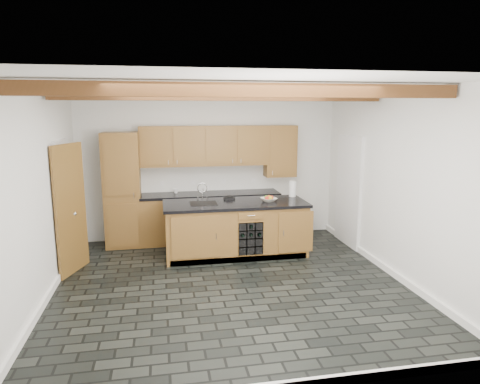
% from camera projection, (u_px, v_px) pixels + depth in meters
% --- Properties ---
extents(ground, '(5.00, 5.00, 0.00)m').
position_uv_depth(ground, '(231.00, 284.00, 6.22)').
color(ground, black).
rests_on(ground, ground).
extents(room_shell, '(5.01, 5.00, 5.00)m').
position_uv_depth(room_shell, '(219.00, 175.00, 6.43)').
color(room_shell, white).
rests_on(room_shell, ground).
extents(back_cabinetry, '(3.65, 0.62, 2.20)m').
position_uv_depth(back_cabinetry, '(192.00, 191.00, 8.13)').
color(back_cabinetry, brown).
rests_on(back_cabinetry, ground).
extents(island, '(2.48, 0.96, 0.93)m').
position_uv_depth(island, '(236.00, 229.00, 7.43)').
color(island, brown).
rests_on(island, ground).
extents(faucet, '(0.45, 0.40, 0.34)m').
position_uv_depth(faucet, '(203.00, 201.00, 7.28)').
color(faucet, black).
rests_on(faucet, island).
extents(kitchen_scale, '(0.20, 0.13, 0.06)m').
position_uv_depth(kitchen_scale, '(229.00, 198.00, 7.61)').
color(kitchen_scale, black).
rests_on(kitchen_scale, island).
extents(fruit_bowl, '(0.35, 0.35, 0.07)m').
position_uv_depth(fruit_bowl, '(269.00, 200.00, 7.42)').
color(fruit_bowl, beige).
rests_on(fruit_bowl, island).
extents(fruit_cluster, '(0.16, 0.17, 0.07)m').
position_uv_depth(fruit_cluster, '(269.00, 198.00, 7.41)').
color(fruit_cluster, '#B93218').
rests_on(fruit_cluster, fruit_bowl).
extents(paper_towel, '(0.13, 0.13, 0.28)m').
position_uv_depth(paper_towel, '(293.00, 189.00, 7.83)').
color(paper_towel, white).
rests_on(paper_towel, island).
extents(mug, '(0.11, 0.11, 0.09)m').
position_uv_depth(mug, '(176.00, 191.00, 8.16)').
color(mug, white).
rests_on(mug, back_cabinetry).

